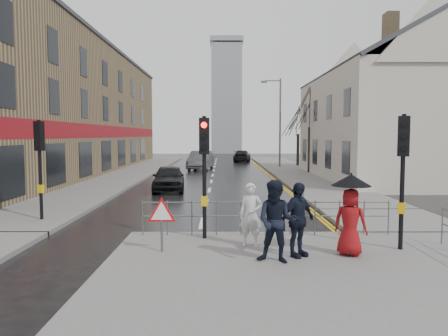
{
  "coord_description": "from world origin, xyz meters",
  "views": [
    {
      "loc": [
        0.68,
        -11.82,
        3.01
      ],
      "look_at": [
        0.77,
        4.24,
        1.81
      ],
      "focal_mm": 35.0,
      "sensor_mm": 36.0,
      "label": 1
    }
  ],
  "objects_px": {
    "car_mid": "(201,160)",
    "pedestrian_b": "(276,221)",
    "pedestrian_with_umbrella": "(351,210)",
    "car_parked": "(169,178)",
    "pedestrian_d": "(297,220)",
    "pedestrian_a": "(251,215)"
  },
  "relations": [
    {
      "from": "pedestrian_a",
      "to": "car_mid",
      "type": "height_order",
      "value": "pedestrian_a"
    },
    {
      "from": "pedestrian_with_umbrella",
      "to": "car_mid",
      "type": "bearing_deg",
      "value": 99.93
    },
    {
      "from": "pedestrian_b",
      "to": "pedestrian_d",
      "type": "distance_m",
      "value": 0.73
    },
    {
      "from": "pedestrian_b",
      "to": "pedestrian_with_umbrella",
      "type": "relative_size",
      "value": 0.96
    },
    {
      "from": "pedestrian_a",
      "to": "pedestrian_d",
      "type": "distance_m",
      "value": 1.44
    },
    {
      "from": "car_parked",
      "to": "car_mid",
      "type": "relative_size",
      "value": 0.82
    },
    {
      "from": "car_mid",
      "to": "pedestrian_b",
      "type": "bearing_deg",
      "value": -77.33
    },
    {
      "from": "pedestrian_with_umbrella",
      "to": "car_mid",
      "type": "height_order",
      "value": "pedestrian_with_umbrella"
    },
    {
      "from": "pedestrian_a",
      "to": "pedestrian_d",
      "type": "bearing_deg",
      "value": -33.58
    },
    {
      "from": "car_parked",
      "to": "pedestrian_with_umbrella",
      "type": "bearing_deg",
      "value": -70.03
    },
    {
      "from": "pedestrian_b",
      "to": "car_parked",
      "type": "distance_m",
      "value": 14.51
    },
    {
      "from": "pedestrian_a",
      "to": "pedestrian_with_umbrella",
      "type": "distance_m",
      "value": 2.5
    },
    {
      "from": "pedestrian_a",
      "to": "pedestrian_with_umbrella",
      "type": "xyz_separation_m",
      "value": [
        2.32,
        -0.89,
        0.27
      ]
    },
    {
      "from": "pedestrian_b",
      "to": "pedestrian_d",
      "type": "bearing_deg",
      "value": 58.57
    },
    {
      "from": "pedestrian_a",
      "to": "car_parked",
      "type": "relative_size",
      "value": 0.4
    },
    {
      "from": "pedestrian_a",
      "to": "pedestrian_d",
      "type": "height_order",
      "value": "pedestrian_d"
    },
    {
      "from": "pedestrian_a",
      "to": "pedestrian_d",
      "type": "relative_size",
      "value": 0.93
    },
    {
      "from": "pedestrian_with_umbrella",
      "to": "pedestrian_d",
      "type": "xyz_separation_m",
      "value": [
        -1.28,
        -0.11,
        -0.21
      ]
    },
    {
      "from": "pedestrian_b",
      "to": "pedestrian_with_umbrella",
      "type": "bearing_deg",
      "value": 35.58
    },
    {
      "from": "pedestrian_a",
      "to": "pedestrian_with_umbrella",
      "type": "bearing_deg",
      "value": -10.74
    },
    {
      "from": "pedestrian_a",
      "to": "car_mid",
      "type": "distance_m",
      "value": 27.32
    },
    {
      "from": "pedestrian_with_umbrella",
      "to": "car_parked",
      "type": "xyz_separation_m",
      "value": [
        -5.95,
        13.33,
        -0.53
      ]
    }
  ]
}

